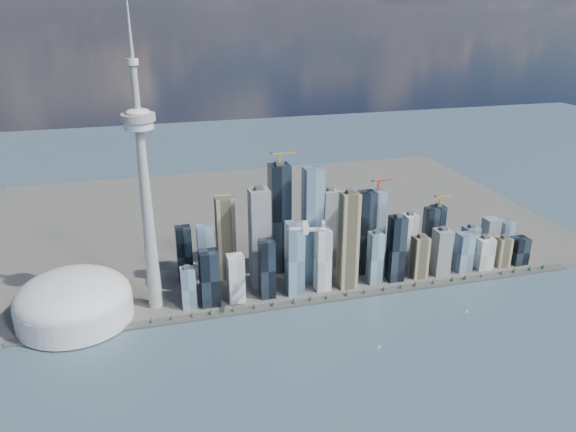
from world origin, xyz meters
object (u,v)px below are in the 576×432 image
object	(u,v)px
airplane	(308,229)
sailboat_west	(379,346)
needle_tower	(145,187)
dome_stadium	(74,301)
sailboat_east	(467,311)

from	to	relation	value
airplane	sailboat_west	bearing A→B (deg)	-34.40
needle_tower	dome_stadium	distance (m)	241.40
needle_tower	dome_stadium	bearing A→B (deg)	-175.91
airplane	sailboat_west	distance (m)	225.75
needle_tower	airplane	size ratio (longest dim) A/B	8.02
needle_tower	sailboat_east	size ratio (longest dim) A/B	63.97
dome_stadium	airplane	size ratio (longest dim) A/B	2.91
needle_tower	airplane	bearing A→B (deg)	-25.17
dome_stadium	sailboat_east	world-z (taller)	dome_stadium
airplane	sailboat_east	size ratio (longest dim) A/B	7.98
airplane	needle_tower	bearing A→B (deg)	171.27
airplane	sailboat_east	world-z (taller)	airplane
dome_stadium	sailboat_west	size ratio (longest dim) A/B	20.31
dome_stadium	sailboat_west	xyz separation A→B (m)	(486.62, -221.72, -36.28)
dome_stadium	airplane	xyz separation A→B (m)	(395.75, -110.17, 137.68)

